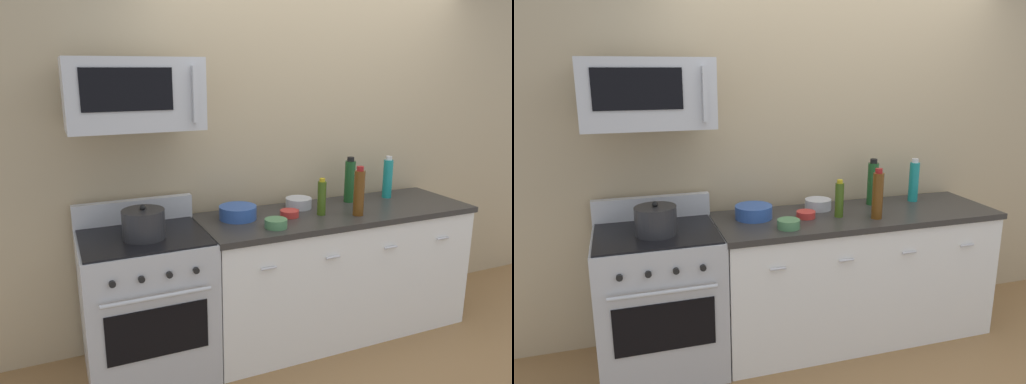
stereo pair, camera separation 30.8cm
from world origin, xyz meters
TOP-DOWN VIEW (x-y plane):
  - ground_plane at (0.00, 0.00)m, footprint 6.07×6.07m
  - back_wall at (0.00, 0.41)m, footprint 5.06×0.10m
  - counter_unit at (0.00, -0.00)m, footprint 1.97×0.66m
  - range_oven at (-1.36, 0.00)m, footprint 0.76×0.69m
  - microwave at (-1.36, 0.05)m, footprint 0.74×0.44m
  - bottle_olive_oil at (-0.16, -0.05)m, footprint 0.06×0.06m
  - bottle_sparkling_teal at (0.54, 0.16)m, footprint 0.07×0.07m
  - bottle_wine_green at (0.21, 0.17)m, footprint 0.08×0.08m
  - bottle_wine_amber at (0.07, -0.15)m, footprint 0.07×0.07m
  - bowl_blue_mixing at (-0.71, 0.09)m, footprint 0.25×0.25m
  - bowl_steel_prep at (-0.22, 0.17)m, footprint 0.19×0.19m
  - bowl_green_glaze at (-0.56, -0.17)m, footprint 0.14×0.14m
  - bowl_red_small at (-0.38, 0.00)m, footprint 0.13×0.13m
  - stockpot at (-1.36, -0.05)m, footprint 0.25×0.25m

SIDE VIEW (x-z plane):
  - ground_plane at x=0.00m, z-range 0.00..0.00m
  - counter_unit at x=0.00m, z-range 0.00..0.92m
  - range_oven at x=-1.36m, z-range -0.07..1.00m
  - bowl_red_small at x=-0.38m, z-range 0.92..0.97m
  - bowl_green_glaze at x=-0.56m, z-range 0.92..0.98m
  - bowl_steel_prep at x=-0.22m, z-range 0.92..0.99m
  - bowl_blue_mixing at x=-0.71m, z-range 0.92..1.01m
  - stockpot at x=-1.36m, z-range 0.91..1.11m
  - bottle_olive_oil at x=-0.16m, z-range 0.91..1.17m
  - bottle_sparkling_teal at x=0.54m, z-range 0.91..1.23m
  - bottle_wine_amber at x=0.07m, z-range 0.91..1.25m
  - bottle_wine_green at x=0.21m, z-range 0.91..1.25m
  - back_wall at x=0.00m, z-range 0.00..2.70m
  - microwave at x=-1.36m, z-range 1.55..1.95m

